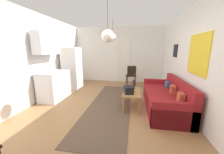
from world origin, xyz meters
TOP-DOWN VIEW (x-y plane):
  - ground_plane at (0.00, 0.00)m, footprint 4.86×7.42m
  - wall_back at (0.00, 3.46)m, footprint 4.46×0.13m
  - wall_right at (2.18, 0.00)m, footprint 0.12×7.02m
  - wall_left at (-2.18, 0.00)m, footprint 0.12×7.02m
  - area_rug at (0.12, 0.50)m, footprint 1.16×3.75m
  - couch at (1.68, 0.54)m, footprint 0.90×2.12m
  - coffee_table at (0.72, 0.49)m, footprint 0.47×0.91m
  - bamboo_vase at (0.78, 0.77)m, footprint 0.08×0.08m
  - handbag at (0.65, 0.32)m, footprint 0.28×0.32m
  - refrigerator at (-1.72, 1.89)m, footprint 0.67×0.60m
  - kitchen_counter at (-1.80, 0.70)m, footprint 0.62×1.06m
  - accent_chair at (0.66, 2.72)m, footprint 0.48×0.47m
  - pendant_lamp_near at (0.16, -0.05)m, footprint 0.28×0.28m
  - pendant_lamp_far at (-0.03, 1.83)m, footprint 0.24×0.24m

SIDE VIEW (x-z plane):
  - ground_plane at x=0.00m, z-range -0.10..0.00m
  - area_rug at x=0.12m, z-range 0.00..0.01m
  - couch at x=1.68m, z-range -0.14..0.67m
  - coffee_table at x=0.72m, z-range 0.16..0.61m
  - accent_chair at x=0.66m, z-range 0.05..0.94m
  - handbag at x=0.65m, z-range 0.40..0.70m
  - bamboo_vase at x=0.78m, z-range 0.34..0.82m
  - kitchen_counter at x=-1.80m, z-range -0.25..1.86m
  - refrigerator at x=-1.72m, z-range 0.00..1.67m
  - wall_back at x=0.00m, z-range -0.01..2.66m
  - wall_left at x=-2.18m, z-range 0.00..2.67m
  - wall_right at x=2.18m, z-range 0.00..2.67m
  - pendant_lamp_near at x=0.16m, z-range 1.42..2.35m
  - pendant_lamp_far at x=-0.03m, z-range 1.65..2.41m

